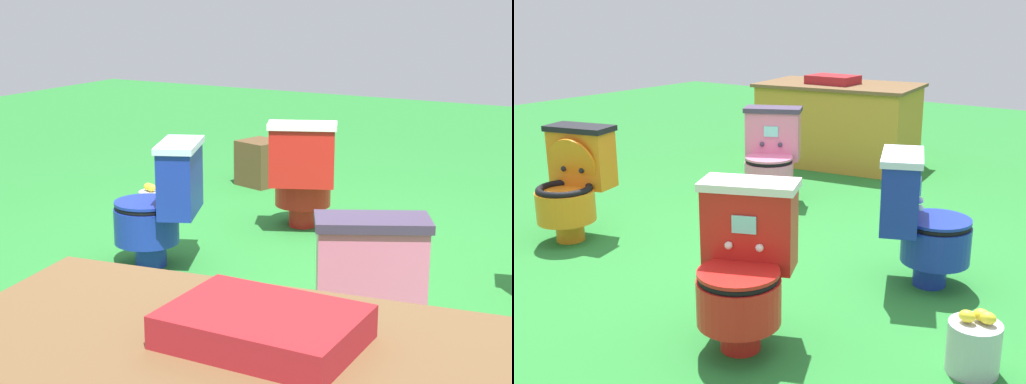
{
  "view_description": "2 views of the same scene",
  "coord_description": "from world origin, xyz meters",
  "views": [
    {
      "loc": [
        -1.92,
        4.03,
        1.58
      ],
      "look_at": [
        0.08,
        0.45,
        0.54
      ],
      "focal_mm": 58.08,
      "sensor_mm": 36.0,
      "label": 1
    },
    {
      "loc": [
        2.0,
        -2.73,
        1.46
      ],
      "look_at": [
        -0.04,
        0.07,
        0.46
      ],
      "focal_mm": 44.8,
      "sensor_mm": 36.0,
      "label": 2
    }
  ],
  "objects": [
    {
      "name": "toilet_red",
      "position": [
        0.37,
        -0.69,
        0.37
      ],
      "size": [
        0.56,
        0.61,
        0.73
      ],
      "rotation": [
        0.0,
        0.0,
        3.55
      ],
      "color": "red",
      "rests_on": "ground"
    },
    {
      "name": "lemon_bucket",
      "position": [
        1.29,
        -0.34,
        0.12
      ],
      "size": [
        0.22,
        0.22,
        0.28
      ],
      "color": "#B7B7BF",
      "rests_on": "ground"
    },
    {
      "name": "small_crate",
      "position": [
        1.2,
        -1.63,
        0.18
      ],
      "size": [
        0.37,
        0.37,
        0.36
      ],
      "primitive_type": "cube",
      "rotation": [
        0.0,
        0.0,
        6.0
      ],
      "color": "brown",
      "rests_on": "ground"
    },
    {
      "name": "toilet_pink",
      "position": [
        -0.8,
        1.12,
        0.37
      ],
      "size": [
        0.58,
        0.62,
        0.73
      ],
      "rotation": [
        0.0,
        0.0,
        3.61
      ],
      "color": "pink",
      "rests_on": "ground"
    },
    {
      "name": "ground",
      "position": [
        0.0,
        0.0,
        0.0
      ],
      "size": [
        14.0,
        14.0,
        0.0
      ],
      "primitive_type": "plane",
      "color": "#26752D"
    },
    {
      "name": "toilet_blue",
      "position": [
        0.74,
        0.36,
        0.37
      ],
      "size": [
        0.61,
        0.56,
        0.73
      ],
      "rotation": [
        0.0,
        0.0,
        5.12
      ],
      "color": "#192D9E",
      "rests_on": "ground"
    }
  ]
}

